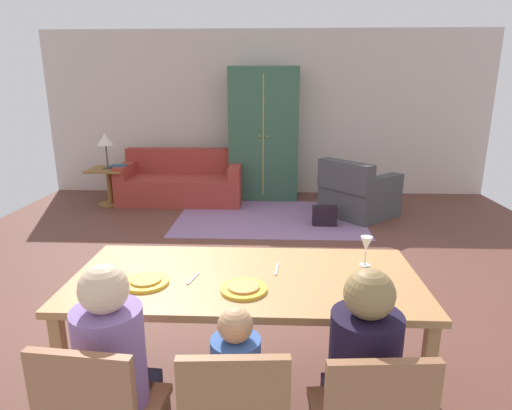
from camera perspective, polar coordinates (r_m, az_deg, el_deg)
The scene contains 22 objects.
ground_plane at distance 4.59m, azimuth 0.47°, elevation -7.86°, with size 7.46×6.30×0.02m, color brown.
back_wall at distance 7.42m, azimuth 1.35°, elevation 12.00°, with size 7.46×0.10×2.70m, color beige.
dining_table at distance 2.52m, azimuth -1.35°, elevation -10.84°, with size 1.98×0.90×0.76m.
plate_near_man at distance 2.48m, azimuth -14.42°, elevation -9.91°, with size 0.25×0.25×0.02m, color yellow.
pizza_near_man at distance 2.47m, azimuth -14.45°, elevation -9.60°, with size 0.17×0.17×0.01m, color gold.
plate_near_child at distance 2.33m, azimuth -1.66°, elevation -11.11°, with size 0.25×0.25×0.02m, color yellow.
pizza_near_child at distance 2.32m, azimuth -1.66°, elevation -10.78°, with size 0.17×0.17×0.01m, color #E7934A.
wine_glass at distance 2.66m, azimuth 14.44°, elevation -5.19°, with size 0.07×0.07×0.19m.
fork at distance 2.48m, azimuth -8.40°, elevation -9.65°, with size 0.02×0.15×0.01m, color silver.
knife at distance 2.58m, azimuth 2.78°, elevation -8.50°, with size 0.01×0.17×0.01m, color silver.
person_man at distance 2.19m, azimuth -17.92°, elevation -21.73°, with size 0.30×0.41×1.11m.
person_child at distance 2.13m, azimuth -2.59°, elevation -24.87°, with size 0.22×0.29×0.92m.
person_woman at distance 2.11m, azimuth 13.56°, elevation -22.92°, with size 0.30×0.41×1.11m.
area_rug at distance 6.10m, azimuth 1.82°, elevation -1.67°, with size 2.60×1.80×0.01m, color gray.
couch at distance 7.01m, azimuth -9.77°, elevation 2.90°, with size 1.93×0.86×0.82m.
armchair at distance 6.29m, azimuth 13.31°, elevation 1.42°, with size 1.21×1.21×0.82m.
armoire at distance 7.06m, azimuth 1.03°, elevation 9.37°, with size 1.10×0.59×2.10m.
side_table at distance 7.07m, azimuth -18.94°, elevation 3.01°, with size 0.56×0.56×0.58m.
table_lamp at distance 6.97m, azimuth -19.40°, elevation 8.08°, with size 0.26×0.26×0.54m.
book_lower at distance 7.01m, azimuth -17.86°, elevation 4.82°, with size 0.22×0.16×0.03m, color brown.
book_upper at distance 6.97m, azimuth -17.79°, elevation 5.00°, with size 0.22×0.16×0.03m, color #225776.
handbag at distance 5.82m, azimuth 9.09°, elevation -1.43°, with size 0.32×0.16×0.26m, color black.
Camera 1 is at (0.14, -3.65, 1.82)m, focal length 30.08 mm.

